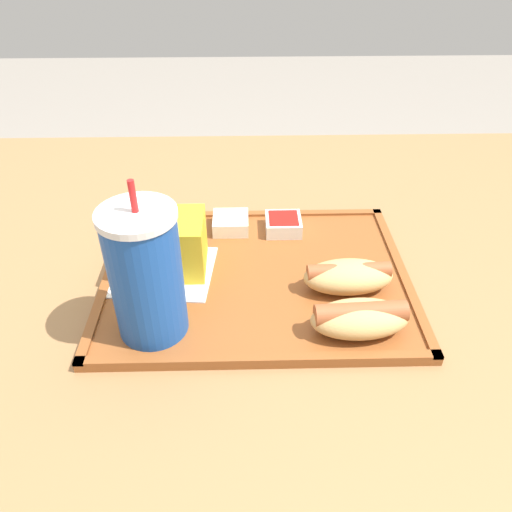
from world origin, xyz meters
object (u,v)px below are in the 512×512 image
(soda_cup, at_px, (146,274))
(hot_dog_far, at_px, (360,318))
(sauce_cup_mayo, at_px, (231,222))
(sauce_cup_ketchup, at_px, (283,224))
(hot_dog_near, at_px, (348,276))
(fries_carton, at_px, (167,244))

(soda_cup, relative_size, hot_dog_far, 1.65)
(hot_dog_far, xyz_separation_m, sauce_cup_mayo, (0.15, -0.22, -0.01))
(soda_cup, distance_m, hot_dog_far, 0.25)
(soda_cup, bearing_deg, hot_dog_far, 176.89)
(soda_cup, xyz_separation_m, hot_dog_far, (-0.24, 0.01, -0.06))
(sauce_cup_mayo, xyz_separation_m, sauce_cup_ketchup, (-0.08, 0.01, 0.00))
(soda_cup, relative_size, sauce_cup_ketchup, 3.67)
(sauce_cup_ketchup, bearing_deg, soda_cup, 50.80)
(hot_dog_far, bearing_deg, sauce_cup_ketchup, -71.44)
(hot_dog_near, distance_m, fries_carton, 0.24)
(fries_carton, bearing_deg, hot_dog_far, 151.39)
(fries_carton, relative_size, sauce_cup_ketchup, 2.24)
(soda_cup, distance_m, sauce_cup_mayo, 0.24)
(hot_dog_far, height_order, hot_dog_near, hot_dog_far)
(hot_dog_far, distance_m, hot_dog_near, 0.08)
(sauce_cup_ketchup, bearing_deg, hot_dog_near, 117.55)
(fries_carton, bearing_deg, sauce_cup_ketchup, -150.87)
(soda_cup, xyz_separation_m, sauce_cup_ketchup, (-0.17, -0.20, -0.07))
(soda_cup, bearing_deg, fries_carton, -92.82)
(fries_carton, distance_m, sauce_cup_ketchup, 0.19)
(hot_dog_near, height_order, fries_carton, fries_carton)
(hot_dog_near, bearing_deg, sauce_cup_ketchup, -62.45)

